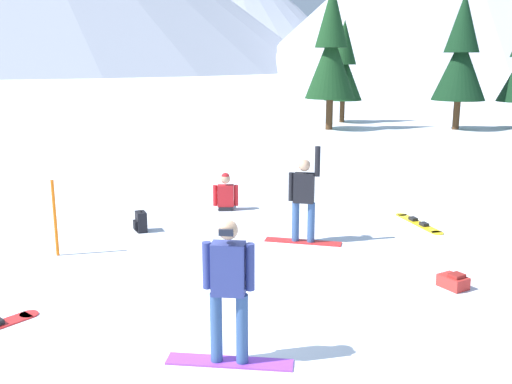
# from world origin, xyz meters

# --- Properties ---
(ground_plane) EXTENTS (800.00, 800.00, 0.00)m
(ground_plane) POSITION_xyz_m (0.00, 0.00, 0.00)
(ground_plane) COLOR white
(snowboarder_foreground) EXTENTS (1.59, 0.40, 1.84)m
(snowboarder_foreground) POSITION_xyz_m (0.32, -1.35, 0.98)
(snowboarder_foreground) COLOR #993FD8
(snowboarder_foreground) RESTS_ON ground_plane
(snowboarder_midground) EXTENTS (1.59, 0.58, 2.00)m
(snowboarder_midground) POSITION_xyz_m (1.42, 3.51, 0.94)
(snowboarder_midground) COLOR red
(snowboarder_midground) RESTS_ON ground_plane
(snowboarder_background) EXTENTS (0.63, 1.78, 0.94)m
(snowboarder_background) POSITION_xyz_m (-0.41, 6.21, 0.32)
(snowboarder_background) COLOR black
(snowboarder_background) RESTS_ON ground_plane
(loose_snowboard_far_spare) EXTENTS (0.80, 1.79, 0.09)m
(loose_snowboard_far_spare) POSITION_xyz_m (4.11, 4.96, 0.02)
(loose_snowboard_far_spare) COLOR yellow
(loose_snowboard_far_spare) RESTS_ON ground_plane
(backpack_black) EXTENTS (0.35, 0.38, 0.47)m
(backpack_black) POSITION_xyz_m (-2.08, 4.14, 0.21)
(backpack_black) COLOR black
(backpack_black) RESTS_ON ground_plane
(backpack_red) EXTENTS (0.51, 0.55, 0.26)m
(backpack_red) POSITION_xyz_m (3.79, 1.19, 0.11)
(backpack_red) COLOR red
(backpack_red) RESTS_ON ground_plane
(trail_marker_pole) EXTENTS (0.06, 0.06, 1.48)m
(trail_marker_pole) POSITION_xyz_m (-3.31, 2.52, 0.74)
(trail_marker_pole) COLOR orange
(trail_marker_pole) RESTS_ON ground_plane
(pine_tree_tall) EXTENTS (2.24, 2.24, 5.87)m
(pine_tree_tall) POSITION_xyz_m (4.64, 26.50, 3.20)
(pine_tree_tall) COLOR #472D19
(pine_tree_tall) RESTS_ON ground_plane
(pine_tree_twin) EXTENTS (2.75, 2.75, 6.99)m
(pine_tree_twin) POSITION_xyz_m (10.31, 23.20, 3.81)
(pine_tree_twin) COLOR #472D19
(pine_tree_twin) RESTS_ON ground_plane
(pine_tree_short) EXTENTS (2.62, 2.62, 7.42)m
(pine_tree_short) POSITION_xyz_m (3.58, 22.89, 4.04)
(pine_tree_short) COLOR #472D19
(pine_tree_short) RESTS_ON ground_plane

